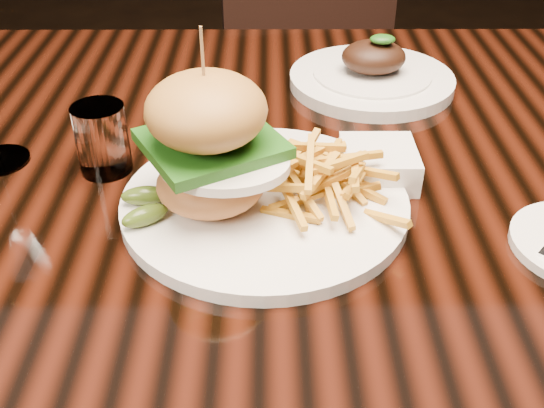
{
  "coord_description": "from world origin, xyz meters",
  "views": [
    {
      "loc": [
        -0.03,
        -0.66,
        1.15
      ],
      "look_at": [
        -0.03,
        -0.18,
        0.81
      ],
      "focal_mm": 42.0,
      "sensor_mm": 36.0,
      "label": 1
    }
  ],
  "objects_px": {
    "burger_plate": "(253,169)",
    "chair_far": "(318,50)",
    "dining_table": "(292,211)",
    "far_dish": "(372,76)"
  },
  "relations": [
    {
      "from": "burger_plate",
      "to": "far_dish",
      "type": "distance_m",
      "value": 0.36
    },
    {
      "from": "dining_table",
      "to": "far_dish",
      "type": "bearing_deg",
      "value": 59.75
    },
    {
      "from": "dining_table",
      "to": "burger_plate",
      "type": "relative_size",
      "value": 5.22
    },
    {
      "from": "burger_plate",
      "to": "chair_far",
      "type": "relative_size",
      "value": 0.32
    },
    {
      "from": "dining_table",
      "to": "chair_far",
      "type": "xyz_separation_m",
      "value": [
        0.1,
        0.89,
        -0.13
      ]
    },
    {
      "from": "burger_plate",
      "to": "chair_far",
      "type": "height_order",
      "value": "burger_plate"
    },
    {
      "from": "dining_table",
      "to": "chair_far",
      "type": "distance_m",
      "value": 0.91
    },
    {
      "from": "burger_plate",
      "to": "far_dish",
      "type": "height_order",
      "value": "burger_plate"
    },
    {
      "from": "dining_table",
      "to": "far_dish",
      "type": "xyz_separation_m",
      "value": [
        0.12,
        0.21,
        0.09
      ]
    },
    {
      "from": "dining_table",
      "to": "far_dish",
      "type": "height_order",
      "value": "far_dish"
    }
  ]
}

